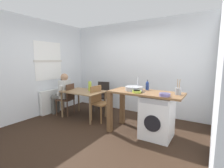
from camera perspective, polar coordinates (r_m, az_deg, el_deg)
name	(u,v)px	position (r m, az deg, el deg)	size (l,w,h in m)	color
ground_plane	(101,131)	(3.85, -3.83, -15.85)	(5.46, 5.46, 0.00)	black
wall_back	(134,68)	(5.04, 7.79, 5.64)	(4.60, 0.10, 2.70)	silver
wall_window_side	(39,68)	(5.09, -24.06, 5.06)	(0.12, 3.80, 2.70)	silver
wall_counter_side	(221,76)	(2.85, 33.57, 2.47)	(0.10, 3.80, 2.70)	silver
radiator	(52,101)	(5.30, -19.98, -5.60)	(0.10, 0.80, 0.70)	white
dining_table	(83,94)	(4.58, -9.87, -3.56)	(1.10, 0.76, 0.74)	olive
chair_person_seat	(67,97)	(4.93, -15.23, -4.51)	(0.48, 0.48, 0.90)	#4C3323
chair_opposite	(99,101)	(4.37, -4.59, -5.88)	(0.45, 0.45, 0.90)	olive
chair_spare_by_wall	(102,95)	(5.15, -3.37, -3.70)	(0.47, 0.47, 0.90)	black
seated_person	(62,92)	(4.99, -16.85, -2.51)	(0.55, 0.54, 1.20)	#595651
kitchen_counter	(136,98)	(3.60, 8.30, -4.84)	(1.50, 0.68, 0.92)	brown
washing_machine	(157,117)	(3.53, 15.35, -10.89)	(0.60, 0.61, 0.86)	white
sink_basin	(134,89)	(3.58, 7.61, -1.57)	(0.38, 0.38, 0.09)	#9EA0A5
tap	(137,83)	(3.73, 8.79, 0.27)	(0.02, 0.02, 0.28)	#B2B2B7
bottle_tall_green	(147,85)	(3.69, 12.14, -0.49)	(0.07, 0.07, 0.23)	navy
mixing_bowl	(137,92)	(3.34, 8.59, -2.59)	(0.18, 0.18, 0.05)	#A8C63D
utensil_crock	(178,91)	(3.36, 21.97, -2.30)	(0.11, 0.11, 0.30)	gray
colander	(165,95)	(3.15, 17.83, -3.50)	(0.20, 0.20, 0.06)	slate
vase	(90,86)	(4.52, -7.68, -0.76)	(0.09, 0.09, 0.26)	#A8C63D
scissors	(141,92)	(3.41, 10.16, -2.80)	(0.15, 0.06, 0.01)	#B2B2B7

